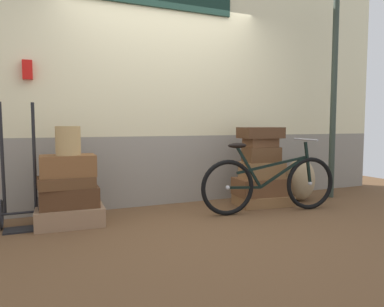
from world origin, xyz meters
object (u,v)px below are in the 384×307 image
object	(u,v)px
suitcase_0	(70,216)
suitcase_7	(261,155)
suitcase_9	(260,133)
wicker_basket	(68,141)
burlap_sack	(300,180)
suitcase_4	(263,200)
suitcase_2	(66,182)
suitcase_8	(261,143)
suitcase_3	(68,166)
suitcase_5	(261,186)
suitcase_6	(262,170)
suitcase_1	(69,197)
bicycle	(270,183)
luggage_trolley	(20,199)

from	to	relation	value
suitcase_0	suitcase_7	world-z (taller)	suitcase_7
suitcase_9	wicker_basket	size ratio (longest dim) A/B	1.74
suitcase_7	burlap_sack	distance (m)	0.72
suitcase_4	suitcase_9	world-z (taller)	suitcase_9
suitcase_2	suitcase_8	xyz separation A→B (m)	(2.32, 0.00, 0.35)
suitcase_4	wicker_basket	xyz separation A→B (m)	(-2.31, 0.02, 0.79)
suitcase_2	suitcase_3	xyz separation A→B (m)	(0.02, 0.02, 0.16)
suitcase_5	wicker_basket	distance (m)	2.37
suitcase_7	wicker_basket	distance (m)	2.30
suitcase_0	wicker_basket	distance (m)	0.76
suitcase_7	wicker_basket	world-z (taller)	wicker_basket
suitcase_4	suitcase_6	size ratio (longest dim) A/B	1.34
suitcase_0	suitcase_1	distance (m)	0.19
suitcase_2	suitcase_6	distance (m)	2.32
suitcase_7	bicycle	xyz separation A→B (m)	(-0.12, -0.36, -0.30)
suitcase_7	suitcase_8	xyz separation A→B (m)	(-0.00, 0.02, 0.15)
suitcase_3	suitcase_4	size ratio (longest dim) A/B	0.79
suitcase_2	suitcase_3	bearing A→B (deg)	41.73
suitcase_0	suitcase_5	world-z (taller)	suitcase_5
suitcase_3	bicycle	distance (m)	2.22
suitcase_9	suitcase_4	bearing A→B (deg)	-35.31
luggage_trolley	burlap_sack	xyz separation A→B (m)	(3.37, -0.08, -0.01)
suitcase_6	luggage_trolley	xyz separation A→B (m)	(-2.75, 0.10, -0.16)
suitcase_1	suitcase_9	xyz separation A→B (m)	(2.28, 0.00, 0.63)
suitcase_5	luggage_trolley	distance (m)	2.74
suitcase_2	suitcase_5	size ratio (longest dim) A/B	0.84
suitcase_3	wicker_basket	xyz separation A→B (m)	(0.01, -0.02, 0.25)
burlap_sack	suitcase_8	bearing A→B (deg)	179.19
suitcase_2	suitcase_9	size ratio (longest dim) A/B	1.06
suitcase_1	suitcase_6	bearing A→B (deg)	1.27
suitcase_5	bicycle	xyz separation A→B (m)	(-0.13, -0.37, 0.11)
suitcase_0	suitcase_9	bearing A→B (deg)	3.08
burlap_sack	suitcase_9	bearing A→B (deg)	179.24
suitcase_5	suitcase_6	xyz separation A→B (m)	(0.00, -0.02, 0.21)
suitcase_6	suitcase_8	bearing A→B (deg)	108.49
suitcase_2	suitcase_8	world-z (taller)	suitcase_8
suitcase_0	suitcase_1	world-z (taller)	suitcase_1
wicker_basket	burlap_sack	distance (m)	2.97
suitcase_1	wicker_basket	world-z (taller)	wicker_basket
suitcase_8	suitcase_7	bearing A→B (deg)	-90.69
suitcase_0	suitcase_2	distance (m)	0.35
wicker_basket	bicycle	xyz separation A→B (m)	(2.16, -0.37, -0.51)
suitcase_1	suitcase_7	world-z (taller)	suitcase_7
suitcase_1	wicker_basket	xyz separation A→B (m)	(0.00, -0.00, 0.57)
suitcase_3	burlap_sack	bearing A→B (deg)	0.74
suitcase_4	suitcase_5	bearing A→B (deg)	150.77
suitcase_3	suitcase_4	distance (m)	2.38
suitcase_3	burlap_sack	xyz separation A→B (m)	(2.92, -0.02, -0.32)
suitcase_3	suitcase_7	world-z (taller)	suitcase_7
suitcase_7	suitcase_6	bearing A→B (deg)	-46.71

